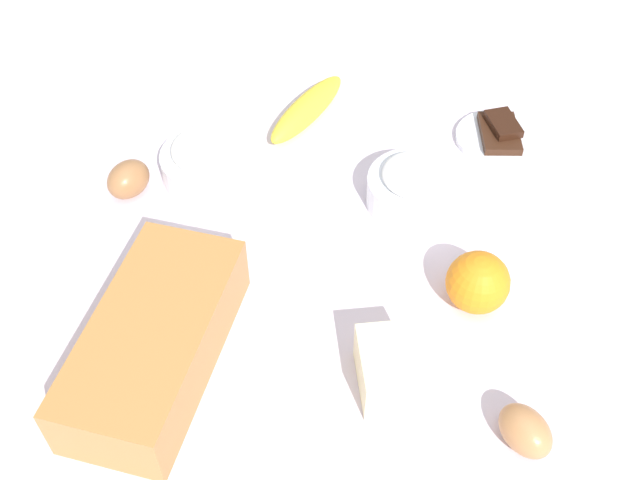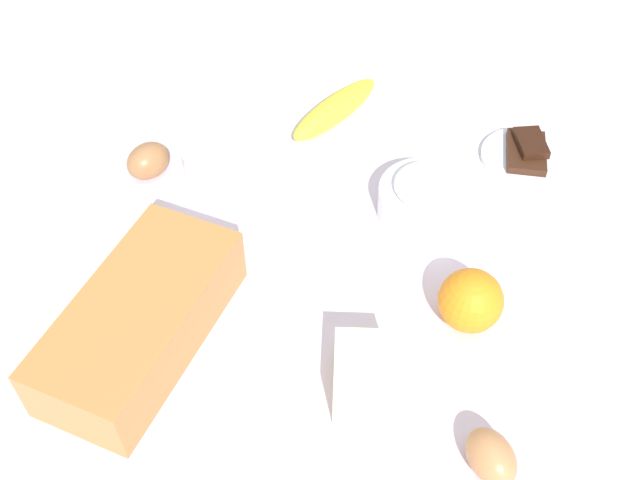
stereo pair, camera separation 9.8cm
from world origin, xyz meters
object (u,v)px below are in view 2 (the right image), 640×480
object	(u,v)px
banana	(335,109)
egg_beside_bowl	(148,161)
sugar_bowl	(426,197)
butter_block	(362,376)
egg_near_butter	(491,457)
orange_fruit	(471,301)
loaf_pan	(140,320)
chocolate_plate	(526,155)
flour_bowl	(229,149)

from	to	relation	value
banana	egg_beside_bowl	size ratio (longest dim) A/B	2.84
sugar_bowl	butter_block	world-z (taller)	sugar_bowl
butter_block	egg_near_butter	bearing A→B (deg)	-110.99
egg_beside_bowl	orange_fruit	bearing A→B (deg)	-107.23
loaf_pan	chocolate_plate	world-z (taller)	loaf_pan
loaf_pan	egg_beside_bowl	distance (m)	0.30
loaf_pan	orange_fruit	distance (m)	0.39
orange_fruit	egg_beside_bowl	size ratio (longest dim) A/B	1.18
loaf_pan	banana	world-z (taller)	loaf_pan
banana	egg_near_butter	world-z (taller)	egg_near_butter
flour_bowl	banana	distance (m)	0.19
loaf_pan	butter_block	distance (m)	0.27
sugar_bowl	egg_near_butter	bearing A→B (deg)	-160.56
flour_bowl	orange_fruit	xyz separation A→B (m)	(-0.19, -0.37, 0.01)
flour_bowl	sugar_bowl	xyz separation A→B (m)	(-0.03, -0.29, -0.00)
sugar_bowl	egg_near_butter	world-z (taller)	sugar_bowl
orange_fruit	chocolate_plate	bearing A→B (deg)	-8.55
banana	orange_fruit	size ratio (longest dim) A/B	2.41
sugar_bowl	butter_block	distance (m)	0.30
loaf_pan	orange_fruit	xyz separation A→B (m)	(0.13, -0.37, -0.00)
butter_block	sugar_bowl	bearing A→B (deg)	-4.64
egg_beside_bowl	chocolate_plate	size ratio (longest dim) A/B	0.51
banana	egg_near_butter	bearing A→B (deg)	-150.73
flour_bowl	egg_near_butter	size ratio (longest dim) A/B	2.10
banana	orange_fruit	xyz separation A→B (m)	(-0.34, -0.25, 0.02)
flour_bowl	sugar_bowl	world-z (taller)	flour_bowl
sugar_bowl	egg_near_butter	xyz separation A→B (m)	(-0.36, -0.13, -0.01)
flour_bowl	butter_block	xyz separation A→B (m)	(-0.32, -0.27, -0.00)
orange_fruit	butter_block	xyz separation A→B (m)	(-0.13, 0.10, -0.01)
egg_beside_bowl	butter_block	bearing A→B (deg)	-126.47
banana	egg_beside_bowl	bearing A→B (deg)	129.49
sugar_bowl	orange_fruit	size ratio (longest dim) A/B	1.68
banana	butter_block	bearing A→B (deg)	-162.80
loaf_pan	flour_bowl	world-z (taller)	loaf_pan
loaf_pan	chocolate_plate	size ratio (longest dim) A/B	2.28
orange_fruit	egg_beside_bowl	xyz separation A→B (m)	(0.15, 0.48, -0.01)
banana	orange_fruit	distance (m)	0.42
sugar_bowl	egg_beside_bowl	world-z (taller)	sugar_bowl
sugar_bowl	orange_fruit	world-z (taller)	orange_fruit
flour_bowl	chocolate_plate	distance (m)	0.44
sugar_bowl	banana	world-z (taller)	sugar_bowl
chocolate_plate	flour_bowl	bearing A→B (deg)	106.26
butter_block	egg_beside_bowl	bearing A→B (deg)	53.53
banana	sugar_bowl	bearing A→B (deg)	-135.17
egg_near_butter	loaf_pan	bearing A→B (deg)	81.71
chocolate_plate	banana	bearing A→B (deg)	85.63
egg_near_butter	sugar_bowl	bearing A→B (deg)	19.44
sugar_bowl	egg_near_butter	size ratio (longest dim) A/B	1.99
orange_fruit	egg_beside_bowl	world-z (taller)	orange_fruit
flour_bowl	loaf_pan	bearing A→B (deg)	-179.47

